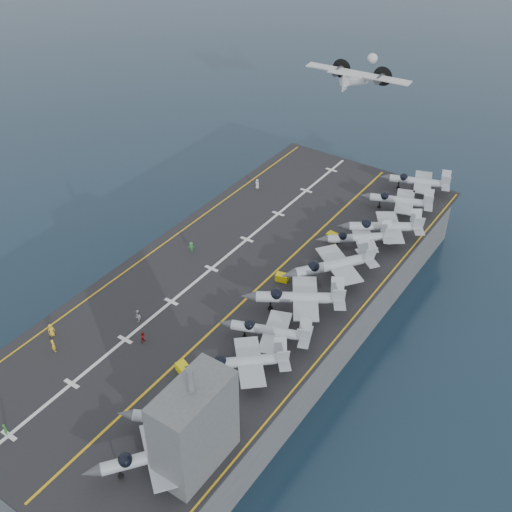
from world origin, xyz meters
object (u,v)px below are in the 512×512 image
Objects in this scene: fighter_jet_0 at (154,455)px; tow_cart_a at (183,369)px; transport_plane at (357,80)px; island_superstructure at (194,418)px.

tow_cart_a is (-6.93, 13.38, -1.84)m from fighter_jet_0.
tow_cart_a is 0.10× the size of transport_plane.
tow_cart_a is at bearing 117.40° from fighter_jet_0.
tow_cart_a is at bearing 135.99° from island_superstructure.
island_superstructure reaches higher than transport_plane.
tow_cart_a is (-10.23, 9.88, -6.87)m from island_superstructure.
island_superstructure is at bearing -44.01° from tow_cart_a.
island_superstructure is 15.79m from tow_cart_a.
island_superstructure reaches higher than tow_cart_a.
fighter_jet_0 is (-3.29, -3.50, -5.03)m from island_superstructure.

